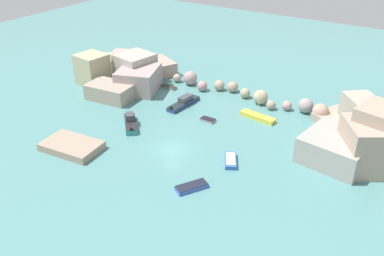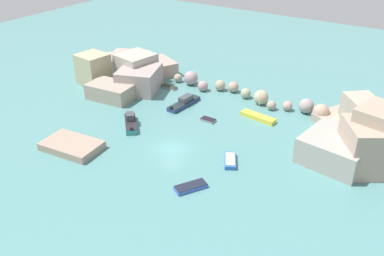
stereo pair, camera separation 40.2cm
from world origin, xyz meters
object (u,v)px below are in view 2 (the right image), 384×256
Objects in this scene: channel_buoy at (247,114)px; moored_boat_2 at (184,102)px; moored_boat_0 at (131,122)px; stone_dock at (72,146)px; moored_boat_6 at (169,87)px; moored_boat_5 at (191,187)px; moored_boat_1 at (230,161)px; moored_boat_3 at (258,117)px; moored_boat_4 at (208,120)px.

moored_boat_2 reaches higher than channel_buoy.
moored_boat_0 is 0.75× the size of moored_boat_2.
stone_dock is 20.74m from moored_boat_2.
moored_boat_2 is at bearing 147.43° from moored_boat_6.
moored_boat_2 is (5.12, 20.10, 0.01)m from stone_dock.
moored_boat_0 is at bearing -85.57° from moored_boat_5.
moored_boat_2 is (-14.84, 11.01, 0.24)m from moored_boat_1.
moored_boat_6 is at bearing 173.15° from channel_buoy.
stone_dock is 1.50× the size of moored_boat_0.
moored_boat_1 is 7.64m from moored_boat_5.
moored_boat_3 is 1.94× the size of moored_boat_6.
channel_buoy is 0.27× the size of moored_boat_4.
stone_dock is 1.13× the size of moored_boat_2.
stone_dock is at bearing 121.94° from moored_boat_0.
moored_boat_3 is at bearing -75.65° from moored_boat_2.
moored_boat_3 is at bearing 175.87° from moored_boat_6.
moored_boat_2 is at bearing -58.38° from moored_boat_0.
channel_buoy is at bearing -141.03° from moored_boat_5.
moored_boat_2 is 7.78m from moored_boat_6.
channel_buoy is 6.60m from moored_boat_4.
moored_boat_1 is at bearing -44.71° from moored_boat_4.
moored_boat_6 is (-3.66, 14.99, -0.39)m from moored_boat_0.
channel_buoy is (15.65, 22.52, -0.22)m from stone_dock.
moored_boat_5 is 1.35× the size of moored_boat_6.
moored_boat_1 is 0.56× the size of moored_boat_2.
moored_boat_3 is at bearing 38.40° from moored_boat_4.
moored_boat_3 is 1.44× the size of moored_boat_5.
moored_boat_0 is at bearing 169.50° from moored_boat_2.
moored_boat_3 reaches higher than channel_buoy.
channel_buoy is 0.20× the size of moored_boat_6.
moored_boat_5 is 30.49m from moored_boat_6.
stone_dock is 3.49× the size of moored_boat_4.
channel_buoy reaches higher than moored_boat_4.
moored_boat_4 is (9.03, 7.88, -0.40)m from moored_boat_0.
moored_boat_0 reaches higher than moored_boat_5.
stone_dock reaches higher than moored_boat_6.
moored_boat_2 reaches higher than moored_boat_4.
channel_buoy is 0.12× the size of moored_boat_0.
moored_boat_2 is 2.30× the size of moored_boat_6.
stone_dock is 24.59m from moored_boat_6.
moored_boat_5 reaches higher than moored_boat_4.
moored_boat_4 is (-6.19, -4.95, -0.15)m from moored_boat_3.
channel_buoy is 18.53m from moored_boat_0.
channel_buoy is at bearing 168.37° from moored_boat_1.
moored_boat_3 is at bearing -3.65° from channel_buoy.
moored_boat_1 is 0.95× the size of moored_boat_5.
moored_boat_3 reaches higher than moored_boat_4.
moored_boat_5 is (3.09, -20.98, -0.05)m from channel_buoy.
moored_boat_3 is (12.51, 2.30, -0.18)m from moored_boat_2.
channel_buoy is 0.15× the size of moored_boat_5.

